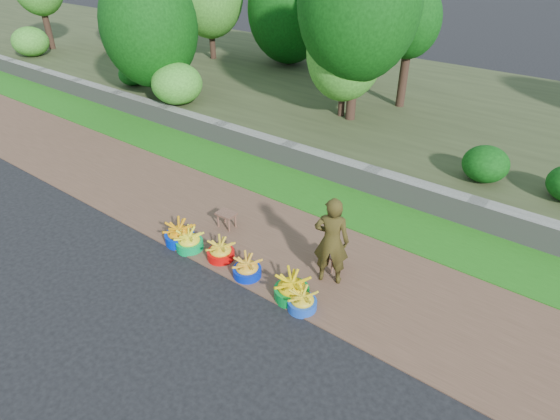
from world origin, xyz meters
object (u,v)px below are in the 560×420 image
Objects in this scene: basin_d at (247,269)px; basin_e at (292,289)px; basin_c at (221,252)px; stool_left at (226,216)px; stool_right at (332,255)px; basin_a at (179,234)px; basin_f at (302,301)px; vendor_woman at (331,241)px; basin_b at (189,241)px.

basin_e is (0.90, 0.02, 0.03)m from basin_d.
basin_c is 1.31× the size of stool_left.
basin_d reaches higher than stool_right.
basin_a is 1.48× the size of stool_left.
basin_e is (1.58, -0.06, 0.03)m from basin_c.
basin_c reaches higher than basin_d.
stool_right is at bearing 22.06° from basin_a.
stool_left is (0.35, 0.89, 0.09)m from basin_a.
stool_right is (2.26, 0.17, -0.01)m from stool_left.
basin_a is at bearing 178.52° from basin_f.
basin_e is 1.04m from stool_right.
stool_right is 0.27× the size of vendor_woman.
basin_b reaches higher than stool_left.
basin_a is 0.35× the size of vendor_woman.
basin_c is at bearing -53.46° from stool_left.
basin_a is 1.29× the size of stool_right.
basin_e is at bearing 1.26° from basin_d.
vendor_woman is at bearing 71.64° from basin_e.
basin_b is 0.89× the size of basin_e.
basin_f is 1.09× the size of stool_right.
basin_e is 0.97m from vendor_woman.
basin_c is at bearing -3.37° from vendor_woman.
stool_right is at bearing 99.16° from basin_f.
vendor_woman reaches higher than basin_e.
stool_left is at bearing 145.20° from basin_d.
basin_e is (2.23, 0.06, 0.02)m from basin_b.
basin_d is (1.33, 0.04, -0.01)m from basin_b.
basin_d is 1.50m from vendor_woman.
basin_b is 1.18× the size of stool_right.
stool_right is at bearing 4.24° from stool_left.
basin_f is at bearing -20.30° from basin_e.
basin_c is 1.58m from basin_e.
basin_c is at bearing 177.72° from basin_e.
basin_b is 2.57m from stool_right.
basin_a is at bearing -157.94° from stool_right.
basin_e is at bearing -94.82° from stool_right.
basin_b reaches higher than basin_c.
basin_a is 1.19× the size of basin_f.
basin_f is at bearing -1.48° from basin_a.
basin_d is 1.55m from stool_left.
stool_left is 0.24× the size of vendor_woman.
basin_d reaches higher than stool_left.
basin_c is at bearing 10.69° from basin_b.
vendor_woman is (1.14, 0.74, 0.63)m from basin_d.
basin_f is 1.15m from stool_right.
basin_c is 1.93m from stool_right.
stool_left is at bearing 158.47° from basin_f.
stool_right is at bearing 46.77° from basin_d.
stool_right is 0.63m from vendor_woman.
basin_d is at bearing -6.95° from basin_c.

